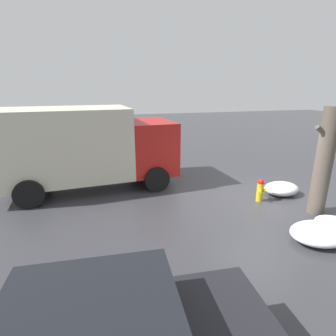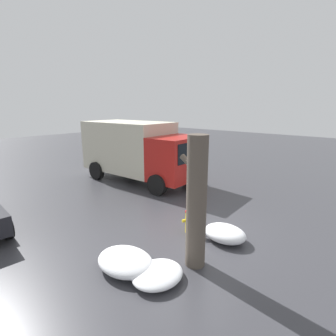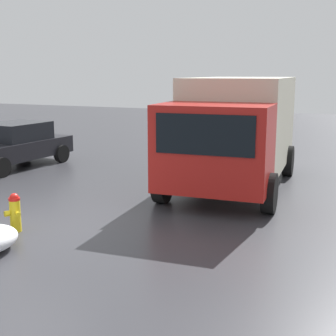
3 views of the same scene
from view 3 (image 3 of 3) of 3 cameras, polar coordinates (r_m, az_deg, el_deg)
ground_plane at (r=9.66m, az=-18.00°, el=-7.35°), size 60.00×60.00×0.00m
fire_hydrant at (r=9.54m, az=-18.18°, el=-5.12°), size 0.35×0.40×0.76m
delivery_truck at (r=12.68m, az=8.26°, el=4.87°), size 6.27×3.10×2.91m
parked_car at (r=16.12m, az=-18.30°, el=2.74°), size 4.08×2.21×1.44m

